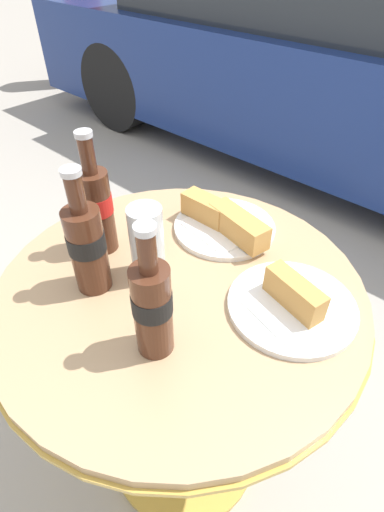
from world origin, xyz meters
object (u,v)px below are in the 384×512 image
object	(u,v)px
drinking_glass	(147,246)
lunch_plate_near	(292,303)
cola_bottle_left	(97,207)
cola_bottle_right	(152,306)
parked_car	(332,47)
bistro_table	(181,345)
cola_bottle_center	(87,245)
lunch_plate_far	(225,223)

from	to	relation	value
drinking_glass	lunch_plate_near	bearing A→B (deg)	22.33
cola_bottle_left	cola_bottle_right	distance (m)	0.29
parked_car	bistro_table	bearing A→B (deg)	-70.27
parked_car	lunch_plate_near	bearing A→B (deg)	-65.16
lunch_plate_near	parked_car	distance (m)	2.38
bistro_table	parked_car	bearing A→B (deg)	109.73
cola_bottle_center	parked_car	distance (m)	2.46
cola_bottle_center	lunch_plate_near	distance (m)	0.38
cola_bottle_center	parked_car	xyz separation A→B (m)	(-0.68, 2.36, -0.19)
cola_bottle_center	drinking_glass	size ratio (longest dim) A/B	1.62
cola_bottle_left	lunch_plate_near	world-z (taller)	cola_bottle_left
bistro_table	cola_bottle_left	world-z (taller)	cola_bottle_left
drinking_glass	bistro_table	bearing A→B (deg)	13.71
bistro_table	cola_bottle_right	xyz separation A→B (m)	(0.07, -0.13, 0.29)
cola_bottle_center	drinking_glass	world-z (taller)	cola_bottle_center
cola_bottle_right	parked_car	world-z (taller)	parked_car
cola_bottle_left	lunch_plate_near	xyz separation A→B (m)	(0.39, 0.11, -0.09)
bistro_table	lunch_plate_far	distance (m)	0.29
cola_bottle_left	parked_car	distance (m)	2.36
cola_bottle_left	drinking_glass	bearing A→B (deg)	3.26
cola_bottle_left	lunch_plate_far	world-z (taller)	cola_bottle_left
drinking_glass	lunch_plate_near	world-z (taller)	drinking_glass
cola_bottle_center	cola_bottle_right	bearing A→B (deg)	-6.66
cola_bottle_right	parked_car	distance (m)	2.54
cola_bottle_left	lunch_plate_far	distance (m)	0.28
cola_bottle_left	parked_car	world-z (taller)	parked_car
cola_bottle_left	lunch_plate_far	bearing A→B (deg)	53.50
bistro_table	cola_bottle_center	world-z (taller)	cola_bottle_center
cola_bottle_left	drinking_glass	world-z (taller)	cola_bottle_left
cola_bottle_center	parked_car	bearing A→B (deg)	106.20
cola_bottle_right	bistro_table	bearing A→B (deg)	117.85
cola_bottle_center	lunch_plate_far	size ratio (longest dim) A/B	1.02
cola_bottle_right	lunch_plate_far	bearing A→B (deg)	108.97
cola_bottle_center	bistro_table	bearing A→B (deg)	41.58
lunch_plate_far	parked_car	xyz separation A→B (m)	(-0.76, 2.06, -0.11)
lunch_plate_near	lunch_plate_far	world-z (taller)	lunch_plate_near
cola_bottle_right	cola_bottle_center	size ratio (longest dim) A/B	0.99
drinking_glass	parked_car	bearing A→B (deg)	108.09
cola_bottle_right	drinking_glass	xyz separation A→B (m)	(-0.14, 0.11, -0.03)
lunch_plate_near	cola_bottle_left	bearing A→B (deg)	-163.84
cola_bottle_right	cola_bottle_center	bearing A→B (deg)	173.34
bistro_table	lunch_plate_near	size ratio (longest dim) A/B	3.12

